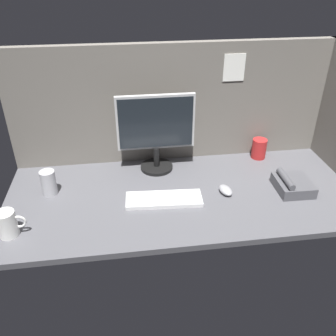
{
  "coord_description": "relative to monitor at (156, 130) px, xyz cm",
  "views": [
    {
      "loc": [
        -30.13,
        -148.72,
        104.09
      ],
      "look_at": [
        -4.92,
        0.0,
        14.0
      ],
      "focal_mm": 38.44,
      "sensor_mm": 36.0,
      "label": 1
    }
  ],
  "objects": [
    {
      "name": "ground_plane",
      "position": [
        12.31,
        -25.13,
        -25.13
      ],
      "size": [
        180.0,
        80.0,
        3.0
      ],
      "primitive_type": "cube",
      "color": "#515156"
    },
    {
      "name": "cubicle_wall_back",
      "position": [
        12.34,
        12.37,
        9.29
      ],
      "size": [
        180.0,
        5.5,
        65.79
      ],
      "color": "slate",
      "rests_on": "ground_plane"
    },
    {
      "name": "monitor",
      "position": [
        0.0,
        0.0,
        0.0
      ],
      "size": [
        41.58,
        18.0,
        42.75
      ],
      "color": "black",
      "rests_on": "ground_plane"
    },
    {
      "name": "keyboard",
      "position": [
        0.02,
        -32.26,
        -22.63
      ],
      "size": [
        37.78,
        15.41,
        2.0
      ],
      "primitive_type": "cube",
      "rotation": [
        0.0,
        0.0,
        -0.07
      ],
      "color": "silver",
      "rests_on": "ground_plane"
    },
    {
      "name": "mouse",
      "position": [
        31.68,
        -29.68,
        -21.93
      ],
      "size": [
        7.51,
        10.57,
        3.4
      ],
      "primitive_type": "ellipsoid",
      "rotation": [
        0.0,
        0.0,
        0.21
      ],
      "color": "#99999E",
      "rests_on": "ground_plane"
    },
    {
      "name": "mug_red_plastic",
      "position": [
        61.06,
        3.72,
        -17.79
      ],
      "size": [
        8.37,
        8.37,
        11.67
      ],
      "color": "red",
      "rests_on": "ground_plane"
    },
    {
      "name": "mug_ceramic_white",
      "position": [
        -68.72,
        -47.32,
        -17.66
      ],
      "size": [
        12.25,
        8.34,
        11.87
      ],
      "color": "white",
      "rests_on": "ground_plane"
    },
    {
      "name": "mug_steel",
      "position": [
        -55.82,
        -17.77,
        -17.18
      ],
      "size": [
        7.45,
        7.45,
        12.89
      ],
      "color": "#B2B2B7",
      "rests_on": "ground_plane"
    },
    {
      "name": "desk_phone",
      "position": [
        66.03,
        -31.71,
        -20.44
      ],
      "size": [
        17.49,
        19.44,
        8.8
      ],
      "color": "#4C4C51",
      "rests_on": "ground_plane"
    }
  ]
}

